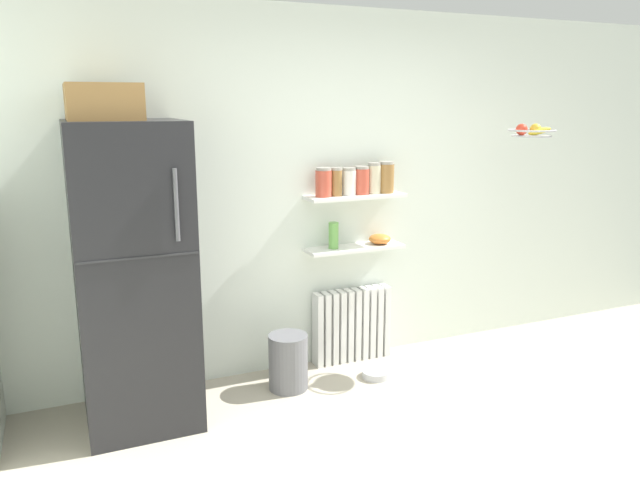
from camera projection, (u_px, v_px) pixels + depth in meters
The scene contains 17 objects.
ground_plane at pixel (431, 461), 3.41m from camera, with size 7.04×7.04×0.00m, color #B2A893.
back_wall at pixel (321, 192), 4.51m from camera, with size 7.04×0.10×2.60m, color silver.
refrigerator at pixel (132, 269), 3.68m from camera, with size 0.66×0.74×2.05m.
radiator at pixel (352, 325), 4.70m from camera, with size 0.61×0.12×0.56m.
wall_shelf_lower at pixel (355, 248), 4.54m from camera, with size 0.74×0.22×0.03m, color white.
wall_shelf_upper at pixel (355, 196), 4.45m from camera, with size 0.74×0.22×0.03m, color white.
storage_jar_0 at pixel (323, 182), 4.33m from camera, with size 0.12×0.12×0.21m.
storage_jar_1 at pixel (336, 182), 4.37m from camera, with size 0.08×0.08×0.20m.
storage_jar_2 at pixel (349, 182), 4.41m from camera, with size 0.10×0.10×0.20m.
storage_jar_3 at pixel (362, 180), 4.45m from camera, with size 0.11×0.11×0.20m.
storage_jar_4 at pixel (374, 178), 4.49m from camera, with size 0.10×0.10×0.23m.
storage_jar_5 at pixel (386, 177), 4.52m from camera, with size 0.12×0.12×0.23m.
vase at pixel (334, 235), 4.45m from camera, with size 0.07×0.07×0.19m, color #66A84C.
shelf_bowl at pixel (380, 239), 4.61m from camera, with size 0.17×0.17×0.07m, color orange.
trash_bin at pixel (288, 362), 4.24m from camera, with size 0.27×0.27×0.39m, color slate.
pet_food_bowl at pixel (376, 374), 4.45m from camera, with size 0.20×0.20×0.05m, color #B7B7BC.
hanging_fruit_basket at pixel (531, 131), 4.42m from camera, with size 0.34×0.34×0.09m.
Camera 1 is at (-1.77, -2.07, 1.95)m, focal length 34.50 mm.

